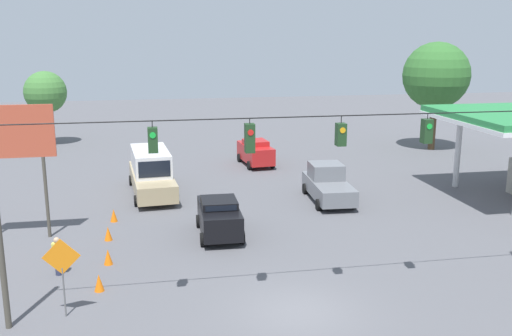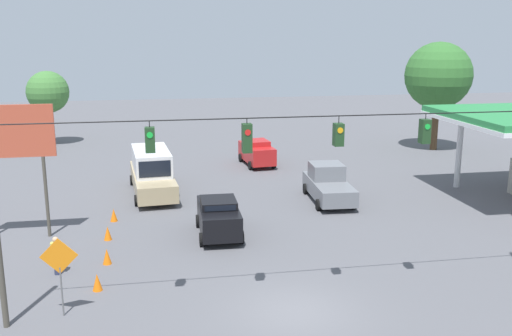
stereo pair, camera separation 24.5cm
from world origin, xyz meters
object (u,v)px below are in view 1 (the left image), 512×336
object	(u,v)px
overhead_signal_span	(295,176)
sedan_black_withflow_mid	(219,216)
traffic_cone_fourth	(114,215)
pedestrian	(58,256)
traffic_cone_nearest	(99,283)
traffic_cone_third	(108,233)
pickup_truck_grey_oncoming_far	(328,184)
tree_horizon_left	(45,93)
sedan_red_oncoming_deep	(255,152)
roadside_billboard	(9,142)
tree_horizon_right	(436,76)
box_truck_tan_withflow_far	(151,172)
traffic_cone_second	(108,257)
work_zone_sign	(62,263)

from	to	relation	value
overhead_signal_span	sedan_black_withflow_mid	bearing A→B (deg)	-77.29
traffic_cone_fourth	pedestrian	distance (m)	6.82
traffic_cone_nearest	traffic_cone_third	world-z (taller)	same
traffic_cone_third	pedestrian	xyz separation A→B (m)	(1.73, 3.73, 0.46)
sedan_black_withflow_mid	traffic_cone_third	world-z (taller)	sedan_black_withflow_mid
pickup_truck_grey_oncoming_far	tree_horizon_left	bearing A→B (deg)	-48.56
pickup_truck_grey_oncoming_far	sedan_red_oncoming_deep	world-z (taller)	pickup_truck_grey_oncoming_far
traffic_cone_third	traffic_cone_fourth	distance (m)	2.82
roadside_billboard	tree_horizon_right	xyz separation A→B (m)	(-29.99, -16.61, 1.48)
traffic_cone_third	box_truck_tan_withflow_far	bearing A→B (deg)	-104.86
sedan_black_withflow_mid	pedestrian	xyz separation A→B (m)	(7.01, 3.46, -0.16)
box_truck_tan_withflow_far	traffic_cone_second	distance (m)	11.32
traffic_cone_nearest	work_zone_sign	bearing A→B (deg)	62.02
pedestrian	tree_horizon_right	world-z (taller)	tree_horizon_right
pickup_truck_grey_oncoming_far	tree_horizon_right	bearing A→B (deg)	-135.67
pedestrian	tree_horizon_left	xyz separation A→B (m)	(4.92, -29.73, 3.82)
traffic_cone_second	roadside_billboard	bearing A→B (deg)	-42.37
sedan_red_oncoming_deep	traffic_cone_second	distance (m)	20.04
sedan_red_oncoming_deep	work_zone_sign	size ratio (longest dim) A/B	1.56
pickup_truck_grey_oncoming_far	roadside_billboard	distance (m)	17.35
work_zone_sign	tree_horizon_right	distance (m)	36.91
sedan_red_oncoming_deep	box_truck_tan_withflow_far	distance (m)	10.05
box_truck_tan_withflow_far	traffic_cone_fourth	xyz separation A→B (m)	(2.03, 5.27, -0.99)
pickup_truck_grey_oncoming_far	box_truck_tan_withflow_far	bearing A→B (deg)	-19.27
box_truck_tan_withflow_far	pedestrian	world-z (taller)	box_truck_tan_withflow_far
pickup_truck_grey_oncoming_far	traffic_cone_third	distance (m)	13.13
sedan_red_oncoming_deep	tree_horizon_right	size ratio (longest dim) A/B	0.49
box_truck_tan_withflow_far	roadside_billboard	world-z (taller)	roadside_billboard
traffic_cone_second	roadside_billboard	size ratio (longest dim) A/B	0.11
traffic_cone_fourth	sedan_black_withflow_mid	bearing A→B (deg)	149.10
work_zone_sign	box_truck_tan_withflow_far	bearing A→B (deg)	-101.40
tree_horizon_right	work_zone_sign	bearing A→B (deg)	43.22
traffic_cone_nearest	overhead_signal_span	bearing A→B (deg)	161.63
traffic_cone_nearest	sedan_black_withflow_mid	bearing A→B (deg)	-134.72
sedan_red_oncoming_deep	tree_horizon_right	xyz separation A→B (m)	(-15.86, -3.13, 5.23)
traffic_cone_nearest	traffic_cone_fourth	distance (m)	8.43
pickup_truck_grey_oncoming_far	box_truck_tan_withflow_far	world-z (taller)	box_truck_tan_withflow_far
pedestrian	overhead_signal_span	bearing A→B (deg)	154.33
pedestrian	traffic_cone_fourth	bearing A→B (deg)	-105.70
pickup_truck_grey_oncoming_far	traffic_cone_third	size ratio (longest dim) A/B	7.94
work_zone_sign	roadside_billboard	bearing A→B (deg)	-68.93
traffic_cone_third	work_zone_sign	bearing A→B (deg)	82.45
tree_horizon_left	traffic_cone_fourth	bearing A→B (deg)	106.25
roadside_billboard	work_zone_sign	distance (m)	9.52
pedestrian	tree_horizon_left	distance (m)	30.38
pickup_truck_grey_oncoming_far	sedan_red_oncoming_deep	xyz separation A→B (m)	(2.44, -9.98, 0.01)
traffic_cone_nearest	traffic_cone_second	distance (m)	2.60
traffic_cone_second	work_zone_sign	xyz separation A→B (m)	(1.17, 4.45, 1.65)
traffic_cone_fourth	pedestrian	world-z (taller)	pedestrian
sedan_black_withflow_mid	overhead_signal_span	bearing A→B (deg)	102.71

